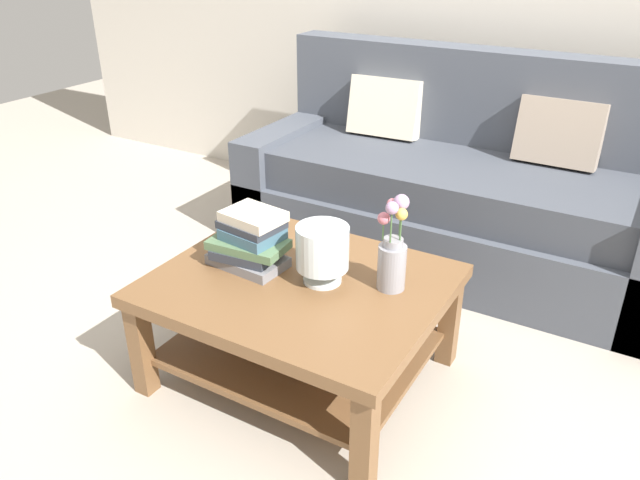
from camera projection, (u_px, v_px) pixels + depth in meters
ground_plane at (354, 342)px, 2.70m from camera, size 10.00×10.00×0.00m
couch at (456, 191)px, 3.29m from camera, size 2.21×0.90×1.06m
coffee_table at (301, 308)px, 2.37m from camera, size 1.05×0.88×0.45m
book_stack_main at (250, 241)px, 2.37m from camera, size 0.31×0.23×0.22m
glass_hurricane_vase at (322, 249)px, 2.24m from camera, size 0.20×0.20×0.22m
flower_pitcher at (392, 254)px, 2.20m from camera, size 0.10×0.11×0.36m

